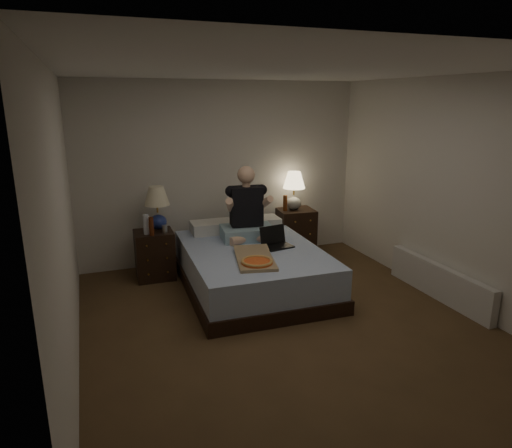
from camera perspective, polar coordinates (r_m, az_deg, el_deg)
name	(u,v)px	position (r m, az deg, el deg)	size (l,w,h in m)	color
floor	(287,325)	(4.81, 3.85, -12.52)	(4.00, 4.50, 0.00)	brown
ceiling	(292,69)	(4.26, 4.48, 18.72)	(4.00, 4.50, 0.00)	white
wall_back	(222,173)	(6.44, -4.24, 6.42)	(4.00, 2.50, 0.00)	beige
wall_front	(472,302)	(2.60, 25.42, -8.77)	(4.00, 2.50, 0.00)	beige
wall_left	(63,227)	(3.99, -22.95, -0.34)	(4.50, 2.50, 0.00)	beige
wall_right	(454,193)	(5.50, 23.51, 3.63)	(4.50, 2.50, 0.00)	beige
bed	(253,268)	(5.58, -0.44, -5.55)	(1.54, 2.06, 0.51)	#6085C1
nightstand_left	(155,255)	(6.02, -12.54, -3.77)	(0.48, 0.43, 0.62)	black
nightstand_right	(295,231)	(6.83, 4.93, -0.92)	(0.52, 0.47, 0.68)	black
lamp_left	(157,208)	(5.96, -12.23, 1.97)	(0.32, 0.32, 0.56)	navy
lamp_right	(294,191)	(6.67, 4.76, 4.15)	(0.32, 0.32, 0.56)	gray
water_bottle	(146,224)	(5.80, -13.58, -0.05)	(0.07, 0.07, 0.25)	silver
soda_can	(165,229)	(5.83, -11.33, -0.63)	(0.07, 0.07, 0.10)	#ACACA7
beer_bottle_left	(151,226)	(5.74, -12.95, -0.29)	(0.06, 0.06, 0.23)	#50210B
beer_bottle_right	(285,203)	(6.62, 3.67, 2.64)	(0.06, 0.06, 0.23)	#5B280D
person	(247,203)	(5.74, -1.11, 2.59)	(0.66, 0.52, 0.93)	black
laptop	(278,238)	(5.49, 2.75, -1.73)	(0.34, 0.28, 0.24)	black
pizza_box	(257,263)	(4.90, 0.12, -4.84)	(0.40, 0.76, 0.08)	tan
radiator	(439,282)	(5.74, 21.87, -6.71)	(0.10, 1.60, 0.40)	silver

